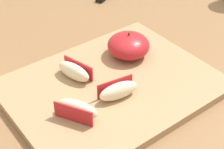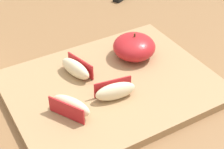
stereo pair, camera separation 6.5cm
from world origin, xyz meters
TOP-DOWN VIEW (x-y plane):
  - dining_table at (0.00, 0.00)m, footprint 1.14×1.00m
  - cutting_board at (-0.05, -0.02)m, footprint 0.38×0.30m
  - apple_half_skin_up at (0.03, 0.04)m, footprint 0.09×0.09m
  - apple_wedge_near_knife at (-0.07, -0.06)m, footprint 0.08×0.04m
  - apple_wedge_back at (-0.10, 0.04)m, footprint 0.04×0.08m
  - apple_wedge_middle at (-0.15, -0.05)m, footprint 0.06×0.08m

SIDE VIEW (x-z plane):
  - dining_table at x=0.00m, z-range 0.27..1.00m
  - cutting_board at x=-0.05m, z-range 0.73..0.75m
  - apple_wedge_near_knife at x=-0.07m, z-range 0.75..0.78m
  - apple_wedge_back at x=-0.10m, z-range 0.75..0.78m
  - apple_wedge_middle at x=-0.15m, z-range 0.75..0.78m
  - apple_half_skin_up at x=0.03m, z-range 0.74..0.80m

